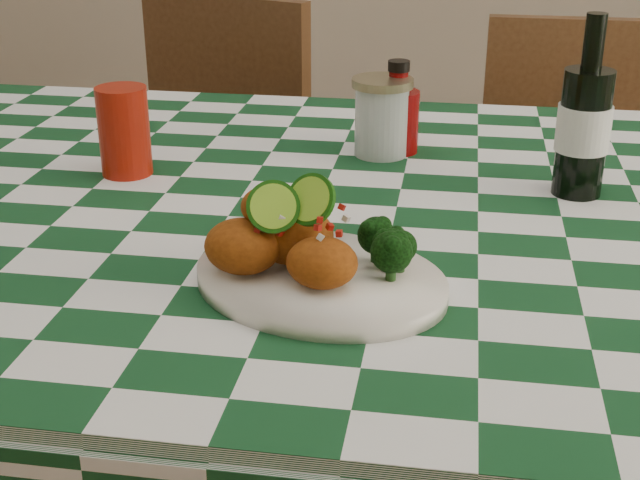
% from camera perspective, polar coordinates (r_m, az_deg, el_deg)
% --- Properties ---
extents(dining_table, '(1.66, 1.06, 0.79)m').
position_cam_1_polar(dining_table, '(1.35, -0.13, -13.32)').
color(dining_table, '#12401E').
rests_on(dining_table, ground).
extents(plate, '(0.33, 0.29, 0.02)m').
position_cam_1_polar(plate, '(0.92, 0.00, -2.61)').
color(plate, white).
rests_on(plate, dining_table).
extents(fried_chicken_pile, '(0.15, 0.11, 0.10)m').
position_cam_1_polar(fried_chicken_pile, '(0.90, -1.45, 0.74)').
color(fried_chicken_pile, '#91400E').
rests_on(fried_chicken_pile, plate).
extents(broccoli_side, '(0.07, 0.07, 0.05)m').
position_cam_1_polar(broccoli_side, '(0.91, 4.97, -0.62)').
color(broccoli_side, black).
rests_on(broccoli_side, plate).
extents(red_tumbler, '(0.08, 0.08, 0.12)m').
position_cam_1_polar(red_tumbler, '(1.27, -12.43, 6.82)').
color(red_tumbler, '#971708').
rests_on(red_tumbler, dining_table).
extents(ketchup_bottle, '(0.07, 0.07, 0.14)m').
position_cam_1_polar(ketchup_bottle, '(1.34, 4.98, 8.49)').
color(ketchup_bottle, '#710506').
rests_on(ketchup_bottle, dining_table).
extents(mason_jar, '(0.11, 0.11, 0.11)m').
position_cam_1_polar(mason_jar, '(1.32, 3.97, 7.85)').
color(mason_jar, '#B2BCBA').
rests_on(mason_jar, dining_table).
extents(beer_bottle, '(0.08, 0.08, 0.24)m').
position_cam_1_polar(beer_bottle, '(1.19, 16.66, 8.16)').
color(beer_bottle, black).
rests_on(beer_bottle, dining_table).
extents(wooden_chair_left, '(0.54, 0.55, 0.91)m').
position_cam_1_polar(wooden_chair_left, '(1.98, -8.78, 1.34)').
color(wooden_chair_left, '#472814').
rests_on(wooden_chair_left, ground).
extents(wooden_chair_right, '(0.40, 0.42, 0.89)m').
position_cam_1_polar(wooden_chair_right, '(1.91, 15.89, -0.64)').
color(wooden_chair_right, '#472814').
rests_on(wooden_chair_right, ground).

